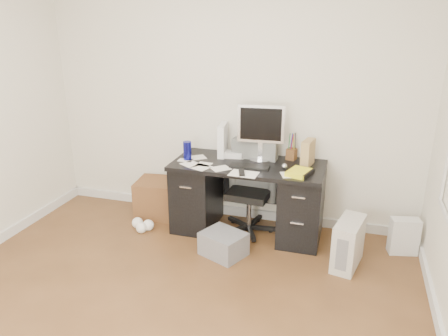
# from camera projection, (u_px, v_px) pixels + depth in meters

# --- Properties ---
(ground) EXTENTS (4.00, 4.00, 0.00)m
(ground) POSITION_uv_depth(u_px,v_px,m) (152.00, 327.00, 3.17)
(ground) COLOR #4D3019
(ground) RESTS_ON ground
(room_shell) EXTENTS (4.02, 4.02, 2.71)m
(room_shell) POSITION_uv_depth(u_px,v_px,m) (144.00, 101.00, 2.64)
(room_shell) COLOR silver
(room_shell) RESTS_ON ground
(desk) EXTENTS (1.50, 0.70, 0.75)m
(desk) POSITION_uv_depth(u_px,v_px,m) (248.00, 196.00, 4.45)
(desk) COLOR black
(desk) RESTS_ON ground
(loose_papers) EXTENTS (1.10, 0.60, 0.00)m
(loose_papers) POSITION_uv_depth(u_px,v_px,m) (227.00, 163.00, 4.34)
(loose_papers) COLOR white
(loose_papers) RESTS_ON desk
(lcd_monitor) EXTENTS (0.48, 0.30, 0.58)m
(lcd_monitor) POSITION_uv_depth(u_px,v_px,m) (261.00, 133.00, 4.31)
(lcd_monitor) COLOR silver
(lcd_monitor) RESTS_ON desk
(keyboard) EXTENTS (0.39, 0.14, 0.02)m
(keyboard) POSITION_uv_depth(u_px,v_px,m) (249.00, 166.00, 4.21)
(keyboard) COLOR black
(keyboard) RESTS_ON desk
(computer_mouse) EXTENTS (0.07, 0.07, 0.06)m
(computer_mouse) POSITION_uv_depth(u_px,v_px,m) (284.00, 166.00, 4.16)
(computer_mouse) COLOR silver
(computer_mouse) RESTS_ON desk
(travel_mug) EXTENTS (0.09, 0.09, 0.19)m
(travel_mug) POSITION_uv_depth(u_px,v_px,m) (187.00, 151.00, 4.42)
(travel_mug) COLOR navy
(travel_mug) RESTS_ON desk
(white_binder) EXTENTS (0.17, 0.30, 0.33)m
(white_binder) POSITION_uv_depth(u_px,v_px,m) (223.00, 140.00, 4.53)
(white_binder) COLOR silver
(white_binder) RESTS_ON desk
(magazine_file) EXTENTS (0.15, 0.23, 0.25)m
(magazine_file) POSITION_uv_depth(u_px,v_px,m) (308.00, 153.00, 4.24)
(magazine_file) COLOR olive
(magazine_file) RESTS_ON desk
(pen_cup) EXTENTS (0.14, 0.14, 0.28)m
(pen_cup) POSITION_uv_depth(u_px,v_px,m) (292.00, 147.00, 4.40)
(pen_cup) COLOR brown
(pen_cup) RESTS_ON desk
(yellow_book) EXTENTS (0.25, 0.29, 0.04)m
(yellow_book) POSITION_uv_depth(u_px,v_px,m) (300.00, 173.00, 4.02)
(yellow_book) COLOR yellow
(yellow_book) RESTS_ON desk
(paper_remote) EXTENTS (0.27, 0.22, 0.02)m
(paper_remote) POSITION_uv_depth(u_px,v_px,m) (244.00, 173.00, 4.04)
(paper_remote) COLOR white
(paper_remote) RESTS_ON desk
(office_chair) EXTENTS (0.57, 0.57, 0.95)m
(office_chair) POSITION_uv_depth(u_px,v_px,m) (250.00, 188.00, 4.44)
(office_chair) COLOR #515451
(office_chair) RESTS_ON ground
(pc_tower) EXTENTS (0.29, 0.47, 0.44)m
(pc_tower) POSITION_uv_depth(u_px,v_px,m) (348.00, 243.00, 3.89)
(pc_tower) COLOR #ABA59A
(pc_tower) RESTS_ON ground
(shopping_bag) EXTENTS (0.29, 0.24, 0.35)m
(shopping_bag) POSITION_uv_depth(u_px,v_px,m) (404.00, 236.00, 4.11)
(shopping_bag) COLOR silver
(shopping_bag) RESTS_ON ground
(wicker_basket) EXTENTS (0.46, 0.46, 0.41)m
(wicker_basket) POSITION_uv_depth(u_px,v_px,m) (157.00, 198.00, 4.89)
(wicker_basket) COLOR #4C2E16
(wicker_basket) RESTS_ON ground
(desk_printer) EXTENTS (0.48, 0.44, 0.22)m
(desk_printer) POSITION_uv_depth(u_px,v_px,m) (223.00, 244.00, 4.10)
(desk_printer) COLOR slate
(desk_printer) RESTS_ON ground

